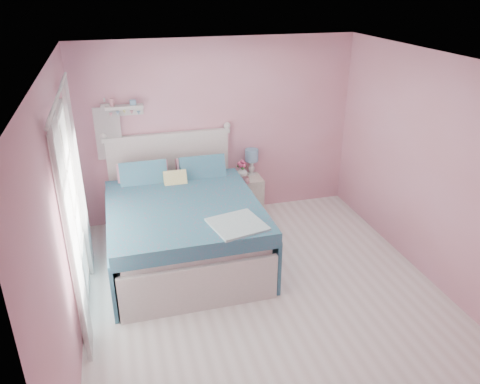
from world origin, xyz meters
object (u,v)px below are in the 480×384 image
teacup (246,180)px  vase (242,172)px  nightstand (247,196)px  bed (183,226)px  table_lamp (252,157)px

teacup → vase: bearing=88.1°
nightstand → teacup: (-0.08, -0.16, 0.34)m
bed → teacup: (1.05, 0.76, 0.21)m
nightstand → teacup: size_ratio=5.70×
vase → table_lamp: bearing=21.9°
bed → teacup: size_ratio=21.99×
table_lamp → teacup: bearing=-121.4°
nightstand → table_lamp: table_lamp is taller
nightstand → table_lamp: 0.59m
table_lamp → nightstand: bearing=-128.2°
bed → table_lamp: 1.67m
vase → teacup: 0.22m
table_lamp → vase: 0.26m
teacup → table_lamp: bearing=58.6°
bed → teacup: bed is taller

